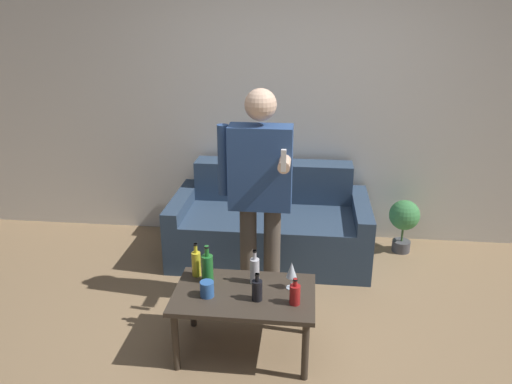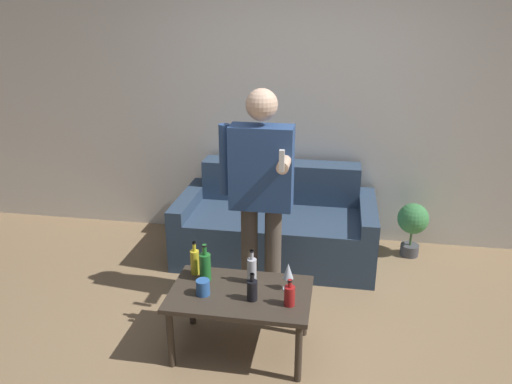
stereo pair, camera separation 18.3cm
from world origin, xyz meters
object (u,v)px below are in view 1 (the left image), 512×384
Objects in this scene: couch at (270,224)px; bottle_orange at (255,270)px; coffee_table at (244,300)px; person_standing_front at (260,185)px.

bottle_orange is at bearing -90.02° from couch.
person_standing_front reaches higher than coffee_table.
couch is 1.92× the size of coffee_table.
bottle_orange is 0.61m from person_standing_front.
person_standing_front is at bearing 86.28° from coffee_table.
bottle_orange is 0.14× the size of person_standing_front.
bottle_orange is (-0.00, -1.25, 0.24)m from couch.
coffee_table is at bearing -92.18° from couch.
coffee_table is 0.55× the size of person_standing_front.
couch is 1.05m from person_standing_front.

